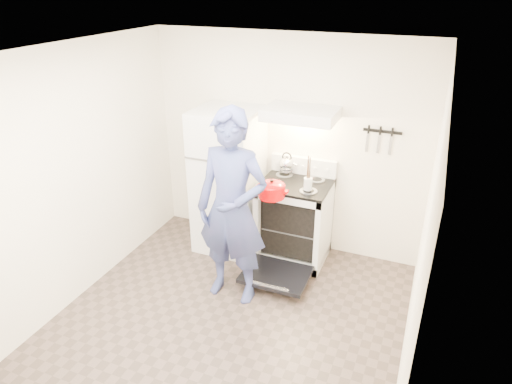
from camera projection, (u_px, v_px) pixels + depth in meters
floor at (221, 332)px, 4.27m from camera, size 3.60×3.60×0.00m
back_wall at (286, 145)px, 5.23m from camera, size 3.20×0.02×2.50m
refrigerator at (229, 181)px, 5.31m from camera, size 0.70×0.70×1.70m
stove_body at (294, 222)px, 5.22m from camera, size 0.76×0.65×0.92m
cooktop at (296, 184)px, 5.02m from camera, size 0.76×0.65×0.03m
backsplash at (304, 166)px, 5.21m from camera, size 0.76×0.07×0.20m
oven_door at (276, 275)px, 4.87m from camera, size 0.70×0.54×0.04m
oven_rack at (294, 223)px, 5.23m from camera, size 0.60×0.52×0.01m
range_hood at (301, 114)px, 4.75m from camera, size 0.76×0.50×0.12m
knife_strip at (382, 131)px, 4.73m from camera, size 0.40×0.02×0.03m
pizza_stone at (288, 218)px, 5.31m from camera, size 0.31×0.31×0.02m
tea_kettle at (287, 163)px, 5.20m from camera, size 0.21×0.17×0.26m
utensil_jar at (308, 184)px, 4.76m from camera, size 0.10×0.10×0.13m
person at (232, 209)px, 4.37m from camera, size 0.72×0.47×1.98m
dutch_oven at (272, 191)px, 4.53m from camera, size 0.34×0.27×0.22m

